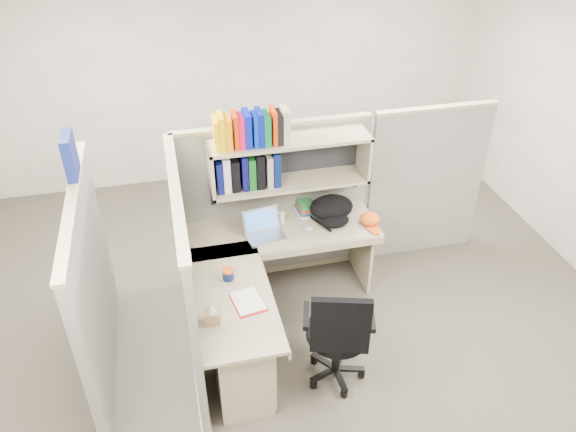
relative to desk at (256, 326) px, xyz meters
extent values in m
plane|color=#353129|center=(0.41, 0.29, -0.44)|extent=(6.00, 6.00, 0.00)
plane|color=#A6A096|center=(0.41, 3.29, 0.91)|extent=(6.00, 0.00, 6.00)
plane|color=silver|center=(0.41, 0.29, 2.26)|extent=(6.00, 6.00, 0.00)
cube|color=slate|center=(0.41, 1.19, 0.36)|extent=(1.80, 0.06, 1.60)
cube|color=tan|center=(0.41, 1.19, 1.18)|extent=(1.80, 0.08, 0.03)
cube|color=slate|center=(-0.49, 0.29, 0.36)|extent=(0.06, 1.80, 1.60)
cube|color=tan|center=(-0.49, 0.29, 1.18)|extent=(0.08, 1.80, 0.03)
cube|color=slate|center=(-1.19, 0.29, 0.36)|extent=(0.06, 1.80, 1.60)
cube|color=slate|center=(1.96, 1.19, 0.36)|extent=(1.20, 0.06, 1.60)
cube|color=navy|center=(-1.19, 0.64, 1.35)|extent=(0.07, 0.27, 0.32)
cube|color=white|center=(-0.46, 0.44, 0.76)|extent=(0.00, 0.21, 0.28)
cube|color=gray|center=(0.51, 0.99, 1.11)|extent=(1.40, 0.34, 0.03)
cube|color=gray|center=(0.51, 0.99, 0.70)|extent=(1.40, 0.34, 0.03)
cube|color=gray|center=(-0.18, 0.99, 0.90)|extent=(0.03, 0.34, 0.44)
cube|color=gray|center=(1.19, 0.99, 0.90)|extent=(0.03, 0.34, 0.44)
cube|color=black|center=(0.51, 1.15, 0.90)|extent=(1.38, 0.01, 0.41)
cube|color=#FFBA05|center=(-0.11, 0.97, 1.25)|extent=(0.03, 0.20, 0.26)
cube|color=#F5B505|center=(-0.07, 0.97, 1.27)|extent=(0.05, 0.20, 0.29)
cube|color=orange|center=(-0.02, 0.97, 1.25)|extent=(0.06, 0.20, 0.26)
cube|color=red|center=(0.05, 0.97, 1.27)|extent=(0.04, 0.20, 0.29)
cube|color=red|center=(0.09, 0.97, 1.25)|extent=(0.05, 0.20, 0.26)
cube|color=#0513A1|center=(0.14, 0.97, 1.27)|extent=(0.06, 0.20, 0.29)
cube|color=#052BA7|center=(0.21, 0.97, 1.25)|extent=(0.04, 0.20, 0.26)
cube|color=#041388|center=(0.25, 0.97, 1.27)|extent=(0.04, 0.20, 0.29)
cube|color=#076129|center=(0.30, 0.97, 1.25)|extent=(0.06, 0.20, 0.26)
cube|color=red|center=(0.36, 0.97, 1.27)|extent=(0.04, 0.20, 0.29)
cube|color=black|center=(0.41, 0.97, 1.25)|extent=(0.05, 0.20, 0.26)
cube|color=tan|center=(0.46, 0.97, 1.27)|extent=(0.06, 0.20, 0.29)
cube|color=#070B4D|center=(-0.11, 1.01, 0.86)|extent=(0.05, 0.24, 0.29)
cube|color=#BBBBBB|center=(-0.05, 1.01, 0.87)|extent=(0.06, 0.24, 0.32)
cube|color=black|center=(0.02, 1.01, 0.86)|extent=(0.07, 0.24, 0.29)
cube|color=#080748|center=(0.10, 1.01, 0.87)|extent=(0.05, 0.24, 0.32)
cube|color=#0B4D16|center=(0.17, 1.01, 0.86)|extent=(0.06, 0.24, 0.29)
cube|color=black|center=(0.24, 1.01, 0.87)|extent=(0.07, 0.24, 0.32)
cube|color=gray|center=(0.32, 1.01, 0.86)|extent=(0.05, 0.24, 0.29)
cube|color=#071448|center=(0.38, 1.01, 0.87)|extent=(0.06, 0.24, 0.32)
cube|color=gray|center=(0.41, 0.86, 0.28)|extent=(1.74, 0.60, 0.03)
cube|color=gray|center=(-0.16, 0.09, 0.28)|extent=(0.60, 1.34, 0.03)
cube|color=gray|center=(0.41, 0.56, 0.24)|extent=(1.74, 0.02, 0.07)
cube|color=gray|center=(0.14, 0.09, 0.24)|extent=(0.02, 1.34, 0.07)
cube|color=gray|center=(-0.16, -0.26, -0.10)|extent=(0.40, 0.55, 0.68)
cube|color=tan|center=(0.05, -0.26, 0.10)|extent=(0.02, 0.50, 0.16)
cube|color=tan|center=(0.05, -0.26, -0.08)|extent=(0.02, 0.50, 0.16)
cube|color=tan|center=(0.05, -0.26, -0.30)|extent=(0.02, 0.50, 0.22)
cube|color=#B2B2B7|center=(0.06, -0.26, 0.10)|extent=(0.01, 0.12, 0.01)
cube|color=gray|center=(1.21, 0.89, -0.09)|extent=(0.03, 0.55, 0.70)
cylinder|color=#0D1E4E|center=(-0.16, 0.28, 0.33)|extent=(0.09, 0.09, 0.08)
cylinder|color=#D84A14|center=(-0.16, 0.28, 0.38)|extent=(0.10, 0.10, 0.02)
ellipsoid|color=#8EA4C9|center=(0.64, 0.78, 0.31)|extent=(0.09, 0.06, 0.03)
cylinder|color=silver|center=(0.43, 0.97, 0.34)|extent=(0.08, 0.08, 0.10)
cylinder|color=black|center=(0.59, -0.28, 0.07)|extent=(0.49, 0.49, 0.08)
cube|color=black|center=(0.53, -0.49, 0.36)|extent=(0.43, 0.17, 0.49)
cylinder|color=black|center=(0.59, -0.28, -0.14)|extent=(0.06, 0.06, 0.43)
cylinder|color=black|center=(0.59, -0.28, -0.39)|extent=(0.47, 0.47, 0.11)
cube|color=black|center=(0.35, -0.21, 0.23)|extent=(0.12, 0.28, 0.04)
cube|color=black|center=(0.83, -0.34, 0.23)|extent=(0.12, 0.28, 0.04)
camera|label=1|loc=(-0.50, -3.19, 3.23)|focal=35.00mm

